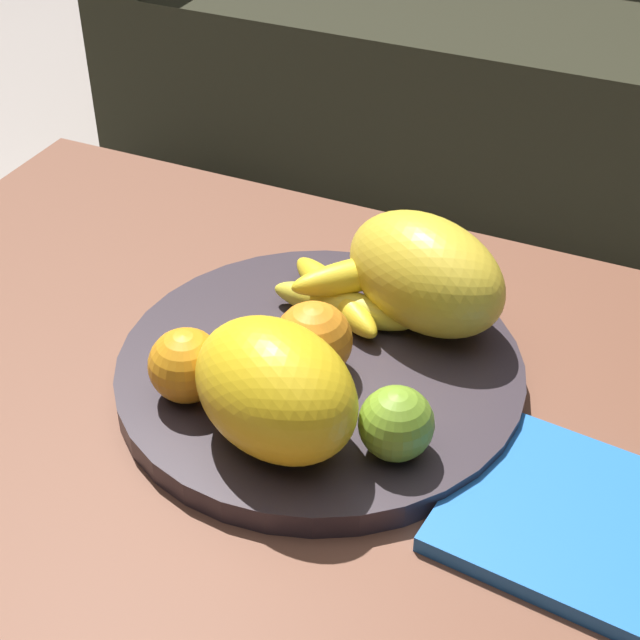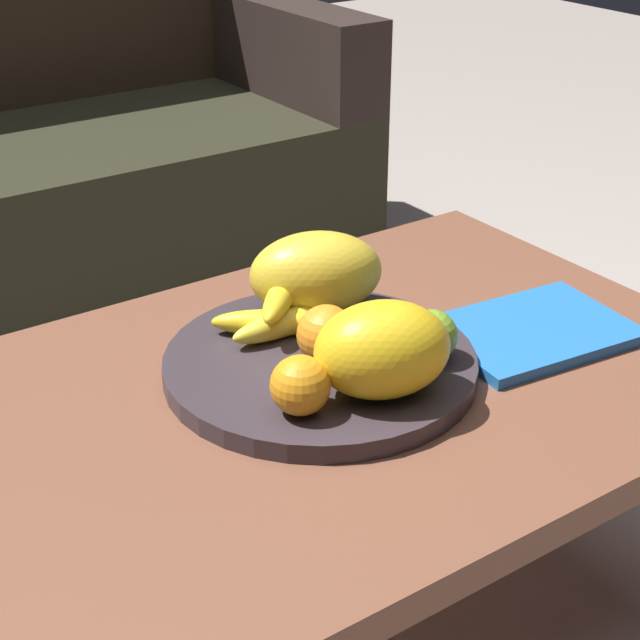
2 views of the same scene
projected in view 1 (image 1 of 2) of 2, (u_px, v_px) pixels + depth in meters
The scene contains 10 objects.
coffee_table at pixel (297, 425), 0.96m from camera, with size 1.05×0.69×0.41m.
couch at pixel (557, 36), 1.95m from camera, with size 1.70×0.70×0.90m.
fruit_bowl at pixel (320, 372), 0.94m from camera, with size 0.39×0.39×0.03m, color #362D33.
melon_large_front at pixel (425, 273), 0.95m from camera, with size 0.18×0.11×0.11m, color gold.
melon_smaller_beside at pixel (275, 389), 0.81m from camera, with size 0.16×0.11×0.11m, color yellow.
orange_front at pixel (313, 340), 0.90m from camera, with size 0.07×0.07×0.07m, color orange.
orange_left at pixel (186, 365), 0.87m from camera, with size 0.07×0.07×0.07m, color orange.
apple_front at pixel (396, 423), 0.81m from camera, with size 0.06×0.06×0.06m, color olive.
banana_bunch at pixel (347, 292), 0.97m from camera, with size 0.16×0.13×0.06m.
magazine at pixel (603, 531), 0.79m from camera, with size 0.25×0.18×0.02m, color blue.
Camera 1 is at (0.31, -0.63, 1.03)m, focal length 55.08 mm.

